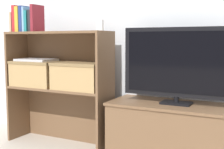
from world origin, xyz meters
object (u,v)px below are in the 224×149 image
object	(u,v)px
book_crimson	(18,19)
book_navy	(25,19)
book_tan	(15,22)
laptop	(36,60)
tv	(177,64)
baby_monitor	(100,25)
storage_basket_right	(80,75)
book_skyblue	(28,20)
book_charcoal	(34,21)
book_teal	(31,21)
book_mustard	(22,20)
tv_stand	(176,133)
book_maroon	(37,18)
storage_basket_left	(37,72)

from	to	relation	value
book_crimson	book_navy	distance (m)	0.09
book_tan	laptop	size ratio (longest dim) A/B	0.53
tv	baby_monitor	xyz separation A→B (m)	(-0.61, -0.05, 0.29)
book_crimson	storage_basket_right	size ratio (longest dim) A/B	0.53
book_skyblue	book_charcoal	size ratio (longest dim) A/B	1.15
book_teal	book_mustard	bearing A→B (deg)	180.00
laptop	storage_basket_right	bearing A→B (deg)	0.00
laptop	book_mustard	bearing A→B (deg)	-166.71
book_crimson	laptop	world-z (taller)	book_crimson
book_tan	book_skyblue	size ratio (longest dim) A/B	0.81
book_teal	laptop	xyz separation A→B (m)	(0.03, 0.03, -0.34)
tv_stand	book_maroon	size ratio (longest dim) A/B	4.39
book_tan	tv_stand	bearing A→B (deg)	3.93
book_navy	storage_basket_left	world-z (taller)	book_navy
book_charcoal	baby_monitor	distance (m)	0.63
book_charcoal	book_teal	bearing A→B (deg)	-180.00
book_teal	baby_monitor	bearing A→B (deg)	3.89
book_mustard	book_teal	bearing A→B (deg)	-0.00
book_maroon	book_charcoal	bearing A→B (deg)	180.00
book_skyblue	baby_monitor	xyz separation A→B (m)	(0.70, 0.05, -0.06)
book_tan	book_charcoal	size ratio (longest dim) A/B	0.93
tv	storage_basket_right	bearing A→B (deg)	-175.13
book_maroon	tv_stand	bearing A→B (deg)	4.76
book_mustard	book_teal	world-z (taller)	book_mustard
baby_monitor	laptop	xyz separation A→B (m)	(-0.64, -0.02, -0.29)
book_teal	storage_basket_right	bearing A→B (deg)	3.63
book_mustard	book_charcoal	xyz separation A→B (m)	(0.14, 0.00, -0.02)
book_crimson	book_teal	xyz separation A→B (m)	(0.15, -0.00, -0.03)
tv	book_teal	xyz separation A→B (m)	(-1.28, -0.10, 0.33)
tv	book_maroon	xyz separation A→B (m)	(-1.21, -0.10, 0.36)
book_navy	book_teal	xyz separation A→B (m)	(0.06, -0.00, -0.02)
tv_stand	tv	distance (m)	0.52
baby_monitor	tv	bearing A→B (deg)	4.96
book_tan	book_mustard	size ratio (longest dim) A/B	0.79
book_maroon	laptop	bearing A→B (deg)	147.98
book_teal	storage_basket_right	size ratio (longest dim) A/B	0.42
book_skyblue	laptop	xyz separation A→B (m)	(0.06, 0.03, -0.35)
tv_stand	book_teal	world-z (taller)	book_teal
book_tan	book_crimson	size ratio (longest dim) A/B	0.75
book_crimson	book_maroon	distance (m)	0.22
book_navy	laptop	bearing A→B (deg)	19.48
book_skyblue	book_crimson	bearing A→B (deg)	180.00
storage_basket_right	book_tan	bearing A→B (deg)	-177.35
book_tan	book_navy	size ratio (longest dim) A/B	0.77
book_mustard	book_skyblue	distance (m)	0.07
book_skyblue	book_teal	bearing A→B (deg)	-0.00
book_mustard	book_charcoal	world-z (taller)	book_mustard
tv	storage_basket_left	xyz separation A→B (m)	(-1.26, -0.07, -0.12)
tv	storage_basket_left	distance (m)	1.26
book_crimson	book_teal	size ratio (longest dim) A/B	1.28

